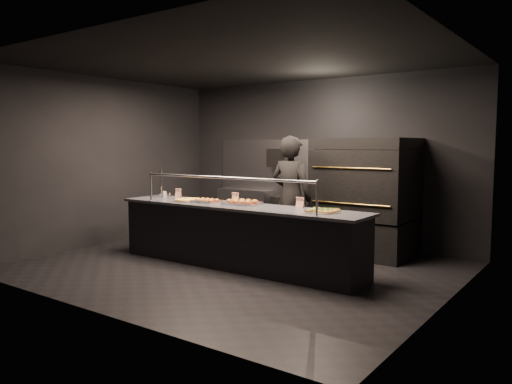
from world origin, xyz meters
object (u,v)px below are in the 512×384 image
(beer_tap, at_px, (161,188))
(worker, at_px, (291,197))
(trash_bin, at_px, (283,218))
(slider_tray_a, at_px, (207,201))
(service_counter, at_px, (237,236))
(prep_shelf, at_px, (245,211))
(towel_dispenser, at_px, (276,158))
(slider_tray_b, at_px, (242,202))
(fire_extinguisher, at_px, (300,184))
(square_pizza, at_px, (323,211))
(round_pizza, at_px, (189,200))
(pizza_oven, at_px, (366,196))

(beer_tap, xyz_separation_m, worker, (2.09, 0.82, -0.10))
(trash_bin, bearing_deg, slider_tray_a, -89.42)
(service_counter, height_order, prep_shelf, service_counter)
(towel_dispenser, relative_size, slider_tray_b, 0.62)
(service_counter, bearing_deg, prep_shelf, 124.59)
(fire_extinguisher, relative_size, square_pizza, 1.07)
(round_pizza, xyz_separation_m, slider_tray_a, (0.38, -0.01, 0.01))
(prep_shelf, bearing_deg, pizza_oven, -8.54)
(towel_dispenser, bearing_deg, round_pizza, -91.19)
(service_counter, distance_m, towel_dispenser, 2.78)
(prep_shelf, xyz_separation_m, fire_extinguisher, (1.25, 0.08, 0.61))
(towel_dispenser, relative_size, beer_tap, 0.65)
(towel_dispenser, xyz_separation_m, beer_tap, (-0.86, -2.22, -0.48))
(slider_tray_b, bearing_deg, service_counter, -103.24)
(square_pizza, distance_m, worker, 1.43)
(service_counter, relative_size, worker, 2.11)
(service_counter, distance_m, trash_bin, 2.26)
(worker, bearing_deg, pizza_oven, -133.96)
(prep_shelf, height_order, slider_tray_b, slider_tray_b)
(towel_dispenser, height_order, slider_tray_b, towel_dispenser)
(prep_shelf, relative_size, trash_bin, 1.43)
(beer_tap, relative_size, slider_tray_a, 1.20)
(prep_shelf, xyz_separation_m, slider_tray_b, (1.62, -2.22, 0.50))
(prep_shelf, bearing_deg, towel_dispenser, 5.71)
(fire_extinguisher, xyz_separation_m, round_pizza, (-0.60, -2.41, -0.12))
(trash_bin, height_order, worker, worker)
(beer_tap, relative_size, slider_tray_b, 0.95)
(fire_extinguisher, relative_size, round_pizza, 1.00)
(service_counter, relative_size, round_pizza, 8.15)
(fire_extinguisher, relative_size, slider_tray_b, 0.89)
(slider_tray_a, bearing_deg, service_counter, 2.15)
(beer_tap, height_order, slider_tray_b, beer_tap)
(towel_dispenser, distance_m, worker, 1.95)
(service_counter, xyz_separation_m, slider_tray_a, (-0.57, -0.02, 0.48))
(prep_shelf, xyz_separation_m, slider_tray_a, (1.03, -2.34, 0.49))
(pizza_oven, distance_m, slider_tray_b, 2.15)
(trash_bin, distance_m, worker, 1.60)
(beer_tap, relative_size, square_pizza, 1.15)
(square_pizza, height_order, trash_bin, square_pizza)
(fire_extinguisher, xyz_separation_m, worker, (0.68, -1.41, -0.09))
(beer_tap, distance_m, trash_bin, 2.42)
(square_pizza, xyz_separation_m, trash_bin, (-1.99, 2.14, -0.52))
(pizza_oven, relative_size, prep_shelf, 1.59)
(pizza_oven, height_order, fire_extinguisher, pizza_oven)
(round_pizza, bearing_deg, fire_extinguisher, 76.04)
(towel_dispenser, bearing_deg, square_pizza, -45.62)
(beer_tap, distance_m, slider_tray_b, 1.79)
(service_counter, relative_size, square_pizza, 8.73)
(round_pizza, xyz_separation_m, worker, (1.28, 1.00, 0.04))
(towel_dispenser, bearing_deg, pizza_oven, -13.14)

